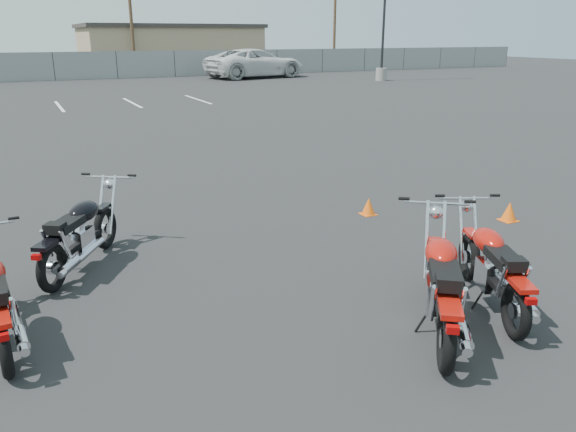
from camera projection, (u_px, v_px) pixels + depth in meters
name	position (u px, v px, depth m)	size (l,w,h in m)	color
ground	(295.00, 283.00, 6.77)	(120.00, 120.00, 0.00)	black
motorcycle_second_black	(80.00, 234.00, 7.08)	(1.47, 1.92, 1.01)	black
motorcycle_third_red	(493.00, 267.00, 6.07)	(1.24, 1.99, 1.00)	black
motorcycle_rear_red	(442.00, 285.00, 5.56)	(1.64, 2.03, 1.08)	black
training_cone_near	(369.00, 206.00, 9.31)	(0.24, 0.24, 0.29)	#F85D0D
training_cone_far	(509.00, 211.00, 9.00)	(0.26, 0.26, 0.31)	#F85D0D
light_pole_east	(383.00, 36.00, 35.78)	(0.80, 0.70, 10.59)	gray
chainlink_fence	(54.00, 66.00, 36.43)	(80.06, 0.06, 1.80)	slate
tan_building_east	(169.00, 47.00, 48.00)	(14.40, 9.40, 3.70)	#9D8665
utility_pole_c	(130.00, 9.00, 41.18)	(1.80, 0.24, 9.00)	#44301F
utility_pole_d	(335.00, 13.00, 49.54)	(1.80, 0.24, 9.00)	#44301F
parking_line_stripes	(20.00, 108.00, 22.83)	(15.12, 4.00, 0.01)	silver
white_van	(255.00, 55.00, 38.70)	(8.13, 3.25, 3.09)	silver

